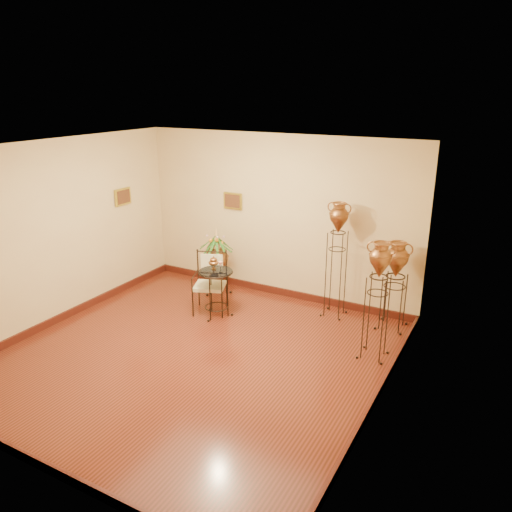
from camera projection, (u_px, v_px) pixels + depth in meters
The scene contains 8 objects.
ground at pixel (195, 355), 6.86m from camera, with size 5.00×5.00×0.00m, color maroon.
room_shell at pixel (189, 235), 6.31m from camera, with size 5.02×5.02×2.81m.
amphora_tall at pixel (337, 259), 7.79m from camera, with size 0.49×0.49×1.88m.
amphora_mid at pixel (377, 300), 6.58m from camera, with size 0.44×0.44×1.66m.
amphora_short at pixel (395, 285), 7.45m from camera, with size 0.53×0.53×1.40m.
planter_urn at pixel (217, 256), 8.77m from camera, with size 0.84×0.84×1.23m.
armchair at pixel (210, 283), 8.06m from camera, with size 0.70×0.68×0.98m.
side_table at pixel (216, 293), 7.92m from camera, with size 0.70×0.70×0.98m.
Camera 1 is at (3.64, -4.91, 3.51)m, focal length 35.00 mm.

